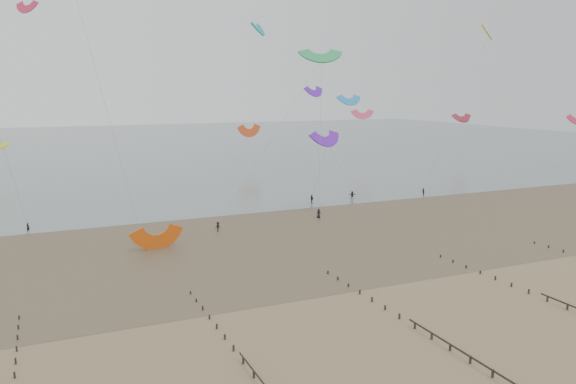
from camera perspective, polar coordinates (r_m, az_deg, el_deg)
name	(u,v)px	position (r m, az deg, el deg)	size (l,w,h in m)	color
ground	(347,312)	(61.50, 6.05, -12.03)	(500.00, 500.00, 0.00)	brown
sea_and_shore	(217,239)	(90.19, -7.22, -4.77)	(500.00, 665.00, 0.03)	#475654
groynes	(512,384)	(49.95, 21.83, -17.68)	(72.16, 50.16, 1.00)	black
kitesurfer_lead	(28,227)	(103.31, -24.91, -3.29)	(0.57, 0.38, 1.57)	black
kitesurfers	(292,209)	(108.22, 0.37, -1.69)	(109.86, 18.56, 1.88)	black
grounded_kite	(158,248)	(86.59, -13.11, -5.61)	(6.85, 3.59, 5.22)	#DB510D
kites_airborne	(154,97)	(137.35, -13.45, 9.40)	(244.39, 106.77, 42.80)	#D22349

